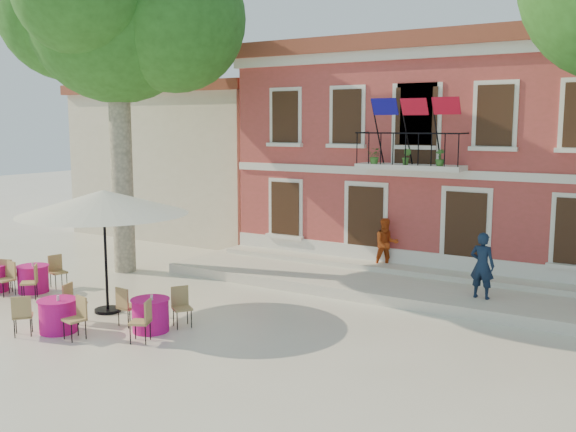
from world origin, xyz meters
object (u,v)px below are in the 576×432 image
(plane_tree_west, at_px, (116,15))
(cafe_table_3, at_px, (33,277))
(patio_umbrella, at_px, (103,203))
(cafe_table_1, at_px, (150,313))
(cafe_table_0, at_px, (58,314))
(pedestrian_orange, at_px, (386,244))
(pedestrian_navy, at_px, (482,265))

(plane_tree_west, xyz_separation_m, cafe_table_3, (-0.29, -3.28, -7.68))
(plane_tree_west, relative_size, patio_umbrella, 2.61)
(patio_umbrella, bearing_deg, plane_tree_west, 130.12)
(cafe_table_1, xyz_separation_m, cafe_table_3, (-5.33, 0.86, 0.00))
(plane_tree_west, bearing_deg, cafe_table_3, -95.08)
(patio_umbrella, bearing_deg, cafe_table_0, -81.81)
(patio_umbrella, distance_m, cafe_table_3, 4.07)
(patio_umbrella, relative_size, pedestrian_orange, 2.66)
(plane_tree_west, distance_m, pedestrian_navy, 13.19)
(plane_tree_west, relative_size, cafe_table_1, 5.89)
(patio_umbrella, bearing_deg, cafe_table_3, 175.28)
(pedestrian_orange, relative_size, cafe_table_3, 0.88)
(pedestrian_navy, xyz_separation_m, cafe_table_0, (-7.84, -6.93, -0.73))
(pedestrian_navy, bearing_deg, plane_tree_west, 12.98)
(plane_tree_west, relative_size, pedestrian_navy, 6.38)
(patio_umbrella, distance_m, cafe_table_0, 2.96)
(patio_umbrella, distance_m, cafe_table_1, 3.19)
(cafe_table_0, bearing_deg, pedestrian_navy, 41.47)
(patio_umbrella, xyz_separation_m, cafe_table_0, (0.25, -1.74, -2.39))
(pedestrian_navy, xyz_separation_m, cafe_table_3, (-11.38, -4.92, -0.73))
(cafe_table_0, xyz_separation_m, cafe_table_3, (-3.54, 2.01, 0.00))
(cafe_table_0, bearing_deg, patio_umbrella, 98.19)
(patio_umbrella, height_order, cafe_table_3, patio_umbrella)
(cafe_table_0, height_order, cafe_table_1, same)
(pedestrian_orange, xyz_separation_m, cafe_table_0, (-4.41, -8.81, -0.66))
(plane_tree_west, distance_m, pedestrian_orange, 10.96)
(patio_umbrella, xyz_separation_m, cafe_table_3, (-3.29, 0.27, -2.39))
(patio_umbrella, bearing_deg, cafe_table_1, -15.99)
(plane_tree_west, xyz_separation_m, pedestrian_navy, (11.09, 1.64, -6.95))
(pedestrian_orange, height_order, cafe_table_3, pedestrian_orange)
(pedestrian_orange, relative_size, cafe_table_1, 0.85)
(pedestrian_navy, height_order, cafe_table_3, pedestrian_navy)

